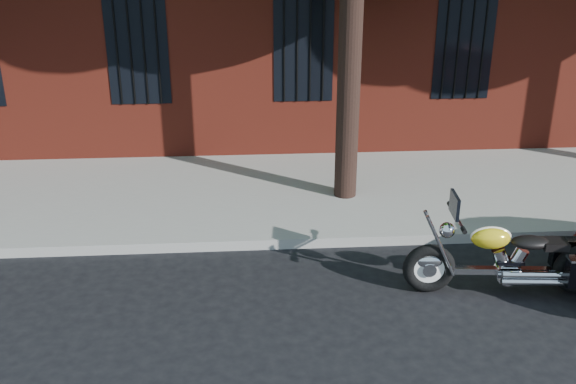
{
  "coord_description": "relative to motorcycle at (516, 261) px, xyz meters",
  "views": [
    {
      "loc": [
        -1.12,
        -6.75,
        4.12
      ],
      "look_at": [
        -0.58,
        0.8,
        1.07
      ],
      "focal_mm": 40.0,
      "sensor_mm": 36.0,
      "label": 1
    }
  ],
  "objects": [
    {
      "name": "sidewalk",
      "position": [
        -2.13,
        3.33,
        -0.37
      ],
      "size": [
        40.0,
        3.6,
        0.15
      ],
      "primitive_type": "cube",
      "color": "gray",
      "rests_on": "ground"
    },
    {
      "name": "ground",
      "position": [
        -2.13,
        0.07,
        -0.44
      ],
      "size": [
        120.0,
        120.0,
        0.0
      ],
      "primitive_type": "plane",
      "color": "black",
      "rests_on": "ground"
    },
    {
      "name": "curb",
      "position": [
        -2.13,
        1.45,
        -0.37
      ],
      "size": [
        40.0,
        0.16,
        0.15
      ],
      "primitive_type": "cube",
      "color": "gray",
      "rests_on": "ground"
    },
    {
      "name": "motorcycle",
      "position": [
        0.0,
        0.0,
        0.0
      ],
      "size": [
        2.55,
        0.86,
        1.3
      ],
      "rotation": [
        0.0,
        0.0,
        -0.09
      ],
      "color": "black",
      "rests_on": "ground"
    }
  ]
}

